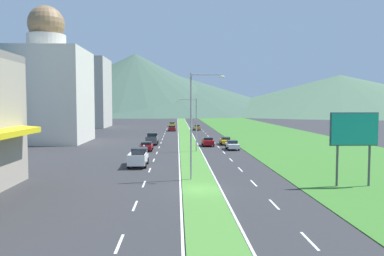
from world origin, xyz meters
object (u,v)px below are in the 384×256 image
(billboard_roadside, at_px, (354,133))
(car_4, at_px, (208,142))
(street_lamp_mid, at_px, (194,121))
(pickup_truck_0, at_px, (152,139))
(pickup_truck_1, at_px, (139,157))
(car_3, at_px, (147,146))
(motorcycle_rider, at_px, (144,153))
(car_0, at_px, (226,141))
(car_1, at_px, (232,145))
(car_2, at_px, (197,127))
(street_lamp_near, at_px, (195,119))
(car_5, at_px, (172,124))
(car_6, at_px, (172,128))

(billboard_roadside, xyz_separation_m, car_4, (-10.27, 33.69, -4.07))
(street_lamp_mid, distance_m, pickup_truck_0, 13.80)
(billboard_roadside, relative_size, pickup_truck_0, 1.23)
(pickup_truck_1, bearing_deg, car_3, 0.75)
(motorcycle_rider, bearing_deg, car_4, -34.18)
(car_0, bearing_deg, billboard_roadside, 10.81)
(car_1, bearing_deg, pickup_truck_0, -122.84)
(car_0, height_order, car_2, car_2)
(street_lamp_mid, bearing_deg, car_3, 167.69)
(street_lamp_near, height_order, pickup_truck_0, street_lamp_near)
(car_4, distance_m, motorcycle_rider, 17.74)
(car_0, xyz_separation_m, car_5, (-10.43, 55.44, 0.04))
(car_1, distance_m, car_2, 46.82)
(billboard_roadside, bearing_deg, pickup_truck_0, 118.79)
(street_lamp_near, bearing_deg, car_4, 82.93)
(car_1, height_order, pickup_truck_0, pickup_truck_0)
(car_5, xyz_separation_m, pickup_truck_0, (-2.99, -54.45, 0.23))
(street_lamp_near, xyz_separation_m, car_3, (-6.51, 23.67, -5.20))
(car_2, height_order, car_6, car_2)
(street_lamp_mid, distance_m, car_0, 12.63)
(car_3, distance_m, pickup_truck_0, 9.55)
(car_1, bearing_deg, car_3, -86.61)
(street_lamp_near, relative_size, pickup_truck_0, 1.91)
(pickup_truck_1, bearing_deg, car_0, -29.92)
(car_1, height_order, car_2, same)
(car_0, bearing_deg, pickup_truck_1, -29.92)
(car_5, distance_m, pickup_truck_0, 54.53)
(street_lamp_mid, bearing_deg, motorcycle_rider, -136.72)
(car_0, xyz_separation_m, car_6, (-10.23, 35.54, 0.04))
(car_4, bearing_deg, billboard_roadside, 16.95)
(car_3, distance_m, car_4, 12.05)
(car_5, height_order, motorcycle_rider, motorcycle_rider)
(car_2, bearing_deg, motorcycle_rider, -10.33)
(car_6, bearing_deg, car_0, -163.94)
(car_3, height_order, car_6, car_6)
(pickup_truck_1, bearing_deg, street_lamp_mid, -28.60)
(car_5, height_order, pickup_truck_1, pickup_truck_1)
(car_6, bearing_deg, car_3, 175.57)
(street_lamp_mid, bearing_deg, car_0, 58.42)
(street_lamp_mid, relative_size, car_4, 2.00)
(car_2, bearing_deg, car_6, -64.06)
(street_lamp_near, relative_size, car_3, 2.38)
(car_5, relative_size, car_6, 1.04)
(street_lamp_near, xyz_separation_m, car_6, (-3.09, 67.77, -5.17))
(car_2, xyz_separation_m, car_3, (-10.44, -47.52, -0.03))
(car_1, relative_size, pickup_truck_1, 0.74)
(car_5, bearing_deg, street_lamp_near, -177.85)
(street_lamp_mid, distance_m, car_5, 65.87)
(car_2, bearing_deg, car_3, -12.39)
(car_6, xyz_separation_m, motorcycle_rider, (-3.15, -52.43, -0.01))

